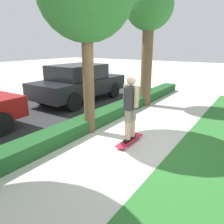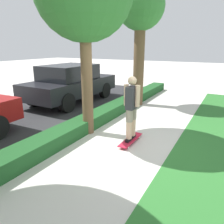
% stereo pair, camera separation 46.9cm
% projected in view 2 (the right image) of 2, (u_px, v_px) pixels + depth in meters
% --- Properties ---
extents(ground_plane, '(60.00, 60.00, 0.00)m').
position_uv_depth(ground_plane, '(133.00, 142.00, 5.63)').
color(ground_plane, beige).
extents(street_asphalt, '(14.62, 5.00, 0.01)m').
position_uv_depth(street_asphalt, '(22.00, 117.00, 7.58)').
color(street_asphalt, '#2D2D30').
rests_on(street_asphalt, ground_plane).
extents(hedge_row, '(14.62, 0.60, 0.37)m').
position_uv_depth(hedge_row, '(82.00, 125.00, 6.32)').
color(hedge_row, '#1E5123').
rests_on(hedge_row, ground_plane).
extents(skateboard, '(1.03, 0.24, 0.09)m').
position_uv_depth(skateboard, '(131.00, 140.00, 5.60)').
color(skateboard, red).
rests_on(skateboard, ground_plane).
extents(skater_person, '(0.49, 0.41, 1.62)m').
position_uv_depth(skater_person, '(132.00, 107.00, 5.35)').
color(skater_person, black).
rests_on(skater_person, skateboard).
extents(tree_far, '(1.81, 1.81, 4.72)m').
position_uv_depth(tree_far, '(141.00, 12.00, 8.22)').
color(tree_far, brown).
rests_on(tree_far, ground_plane).
extents(parked_car_middle, '(4.44, 1.98, 1.61)m').
position_uv_depth(parked_car_middle, '(71.00, 83.00, 9.46)').
color(parked_car_middle, black).
rests_on(parked_car_middle, ground_plane).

